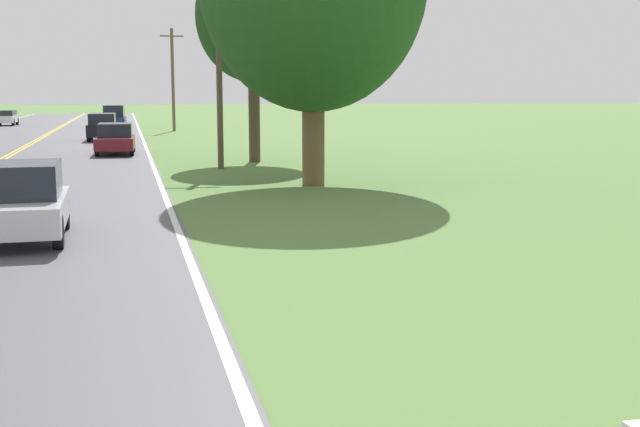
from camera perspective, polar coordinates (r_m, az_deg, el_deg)
The scene contains 8 objects.
utility_pole_midground at distance 32.32m, azimuth -7.19°, elevation 10.36°, with size 1.80×0.24×7.83m.
utility_pole_far at distance 64.35m, azimuth -10.43°, elevation 9.45°, with size 1.80×0.24×7.92m.
tree_left_verge at distance 35.61m, azimuth -4.79°, elevation 13.82°, with size 4.96×4.96×9.17m.
car_silver_sedan_approaching at distance 17.84m, azimuth -20.52°, elevation 0.82°, with size 1.86×3.94×1.61m.
car_maroon_sedan_mid_far at distance 41.17m, azimuth -14.35°, elevation 5.20°, with size 1.96×4.58×1.52m.
car_black_van_receding at distance 52.61m, azimuth -15.21°, elevation 6.01°, with size 1.86×4.40×1.72m.
car_dark_blue_van_distant at distance 72.15m, azimuth -14.43°, elevation 6.74°, with size 2.06×4.33×1.90m.
car_white_hatchback_horizon at distance 78.72m, azimuth -21.42°, elevation 6.39°, with size 1.83×3.54×1.38m.
Camera 1 is at (5.52, 1.84, 3.08)m, focal length 45.00 mm.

